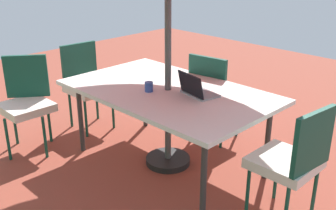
{
  "coord_description": "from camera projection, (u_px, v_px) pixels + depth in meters",
  "views": [
    {
      "loc": [
        -2.52,
        2.52,
        2.04
      ],
      "look_at": [
        0.0,
        0.0,
        0.62
      ],
      "focal_mm": 43.49,
      "sensor_mm": 36.0,
      "label": 1
    }
  ],
  "objects": [
    {
      "name": "chair_east",
      "position": [
        87.0,
        82.0,
        4.7
      ],
      "size": [
        0.48,
        0.47,
        0.98
      ],
      "rotation": [
        0.0,
        0.0,
        4.63
      ],
      "color": "silver",
      "rests_on": "ground_plane"
    },
    {
      "name": "chair_northeast",
      "position": [
        26.0,
        99.0,
        4.17
      ],
      "size": [
        0.58,
        0.58,
        0.98
      ],
      "rotation": [
        0.0,
        0.0,
        4.07
      ],
      "color": "silver",
      "rests_on": "ground_plane"
    },
    {
      "name": "dining_table",
      "position": [
        168.0,
        94.0,
        3.8
      ],
      "size": [
        1.96,
        1.19,
        0.78
      ],
      "color": "white",
      "rests_on": "ground_plane"
    },
    {
      "name": "cup",
      "position": [
        149.0,
        87.0,
        3.71
      ],
      "size": [
        0.08,
        0.08,
        0.09
      ],
      "primitive_type": "cylinder",
      "color": "#334C99",
      "rests_on": "dining_table"
    },
    {
      "name": "ground_plane",
      "position": [
        168.0,
        164.0,
        4.07
      ],
      "size": [
        10.0,
        10.0,
        0.02
      ],
      "primitive_type": "cube",
      "color": "brown"
    },
    {
      "name": "chair_south",
      "position": [
        214.0,
        93.0,
        4.36
      ],
      "size": [
        0.48,
        0.49,
        0.98
      ],
      "rotation": [
        0.0,
        0.0,
        0.14
      ],
      "color": "silver",
      "rests_on": "ground_plane"
    },
    {
      "name": "chair_west",
      "position": [
        292.0,
        158.0,
        3.02
      ],
      "size": [
        0.48,
        0.47,
        0.98
      ],
      "rotation": [
        0.0,
        0.0,
        1.46
      ],
      "color": "silver",
      "rests_on": "ground_plane"
    },
    {
      "name": "laptop",
      "position": [
        197.0,
        90.0,
        3.62
      ],
      "size": [
        0.36,
        0.3,
        0.21
      ],
      "rotation": [
        0.0,
        0.0,
        -0.19
      ],
      "color": "gray",
      "rests_on": "dining_table"
    }
  ]
}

